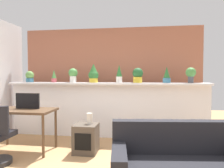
# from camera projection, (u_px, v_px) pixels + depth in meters

# --- Properties ---
(divider_wall) EXTENTS (4.31, 0.16, 1.16)m
(divider_wall) POSITION_uv_depth(u_px,v_px,m) (106.00, 111.00, 4.57)
(divider_wall) COLOR white
(divider_wall) RESTS_ON ground
(plant_shelf) EXTENTS (4.31, 0.39, 0.04)m
(plant_shelf) POSITION_uv_depth(u_px,v_px,m) (106.00, 83.00, 4.51)
(plant_shelf) COLOR white
(plant_shelf) RESTS_ON divider_wall
(brick_wall_behind) EXTENTS (4.31, 0.10, 2.50)m
(brick_wall_behind) POSITION_uv_depth(u_px,v_px,m) (110.00, 80.00, 5.14)
(brick_wall_behind) COLOR #AD664C
(brick_wall_behind) RESTS_ON ground
(potted_plant_0) EXTENTS (0.18, 0.18, 0.25)m
(potted_plant_0) POSITION_uv_depth(u_px,v_px,m) (30.00, 77.00, 4.75)
(potted_plant_0) COLOR #386B84
(potted_plant_0) RESTS_ON plant_shelf
(potted_plant_1) EXTENTS (0.11, 0.11, 0.28)m
(potted_plant_1) POSITION_uv_depth(u_px,v_px,m) (54.00, 76.00, 4.65)
(potted_plant_1) COLOR #B7474C
(potted_plant_1) RESTS_ON plant_shelf
(potted_plant_2) EXTENTS (0.20, 0.20, 0.31)m
(potted_plant_2) POSITION_uv_depth(u_px,v_px,m) (73.00, 75.00, 4.61)
(potted_plant_2) COLOR silver
(potted_plant_2) RESTS_ON plant_shelf
(potted_plant_3) EXTENTS (0.22, 0.22, 0.40)m
(potted_plant_3) POSITION_uv_depth(u_px,v_px,m) (93.00, 74.00, 4.50)
(potted_plant_3) COLOR gold
(potted_plant_3) RESTS_ON plant_shelf
(potted_plant_4) EXTENTS (0.13, 0.13, 0.38)m
(potted_plant_4) POSITION_uv_depth(u_px,v_px,m) (119.00, 74.00, 4.42)
(potted_plant_4) COLOR silver
(potted_plant_4) RESTS_ON plant_shelf
(potted_plant_5) EXTENTS (0.22, 0.22, 0.31)m
(potted_plant_5) POSITION_uv_depth(u_px,v_px,m) (138.00, 75.00, 4.38)
(potted_plant_5) COLOR gold
(potted_plant_5) RESTS_ON plant_shelf
(potted_plant_6) EXTENTS (0.16, 0.16, 0.34)m
(potted_plant_6) POSITION_uv_depth(u_px,v_px,m) (167.00, 75.00, 4.30)
(potted_plant_6) COLOR #386B84
(potted_plant_6) RESTS_ON plant_shelf
(potted_plant_7) EXTENTS (0.20, 0.20, 0.32)m
(potted_plant_7) POSITION_uv_depth(u_px,v_px,m) (191.00, 74.00, 4.26)
(potted_plant_7) COLOR #4C4C51
(potted_plant_7) RESTS_ON plant_shelf
(desk) EXTENTS (1.10, 0.60, 0.75)m
(desk) POSITION_uv_depth(u_px,v_px,m) (23.00, 114.00, 3.72)
(desk) COLOR brown
(desk) RESTS_ON ground
(tv_monitor) EXTENTS (0.45, 0.04, 0.28)m
(tv_monitor) POSITION_uv_depth(u_px,v_px,m) (28.00, 101.00, 3.78)
(tv_monitor) COLOR black
(tv_monitor) RESTS_ON desk
(side_cube_shelf) EXTENTS (0.40, 0.41, 0.50)m
(side_cube_shelf) POSITION_uv_depth(u_px,v_px,m) (86.00, 138.00, 3.64)
(side_cube_shelf) COLOR #4C4238
(side_cube_shelf) RESTS_ON ground
(vase_on_shelf) EXTENTS (0.11, 0.11, 0.19)m
(vase_on_shelf) POSITION_uv_depth(u_px,v_px,m) (90.00, 118.00, 3.67)
(vase_on_shelf) COLOR silver
(vase_on_shelf) RESTS_ON side_cube_shelf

